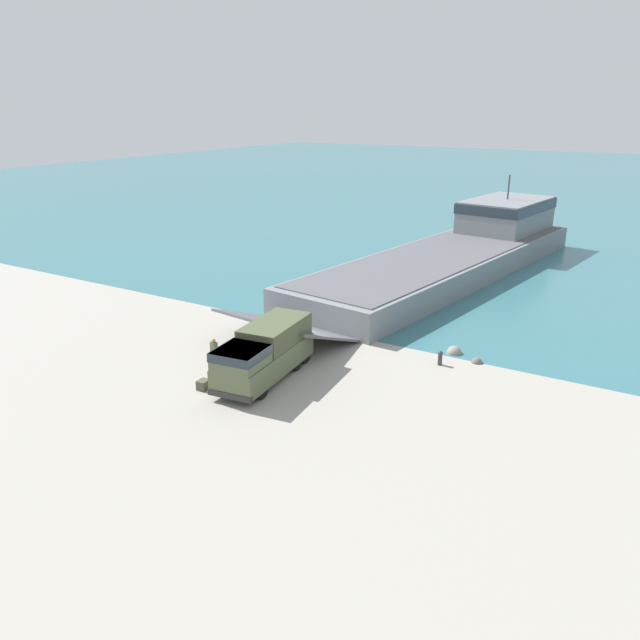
{
  "coord_description": "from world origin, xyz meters",
  "views": [
    {
      "loc": [
        19.33,
        -29.74,
        14.22
      ],
      "look_at": [
        0.85,
        0.72,
        1.84
      ],
      "focal_mm": 35.0,
      "sensor_mm": 36.0,
      "label": 1
    }
  ],
  "objects_px": {
    "soldier_on_ramp": "(214,351)",
    "cargo_crate": "(203,385)",
    "mooring_bollard": "(440,357)",
    "landing_craft": "(463,248)",
    "military_truck": "(264,352)"
  },
  "relations": [
    {
      "from": "landing_craft",
      "to": "military_truck",
      "type": "xyz_separation_m",
      "value": [
        -1.0,
        -29.21,
        -0.29
      ]
    },
    {
      "from": "military_truck",
      "to": "mooring_bollard",
      "type": "xyz_separation_m",
      "value": [
        7.52,
        6.73,
        -1.07
      ]
    },
    {
      "from": "landing_craft",
      "to": "military_truck",
      "type": "relative_size",
      "value": 5.66
    },
    {
      "from": "mooring_bollard",
      "to": "cargo_crate",
      "type": "height_order",
      "value": "mooring_bollard"
    },
    {
      "from": "mooring_bollard",
      "to": "cargo_crate",
      "type": "distance_m",
      "value": 13.44
    },
    {
      "from": "landing_craft",
      "to": "mooring_bollard",
      "type": "height_order",
      "value": "landing_craft"
    },
    {
      "from": "cargo_crate",
      "to": "soldier_on_ramp",
      "type": "bearing_deg",
      "value": 118.45
    },
    {
      "from": "soldier_on_ramp",
      "to": "cargo_crate",
      "type": "relative_size",
      "value": 2.84
    },
    {
      "from": "landing_craft",
      "to": "soldier_on_ramp",
      "type": "relative_size",
      "value": 24.24
    },
    {
      "from": "soldier_on_ramp",
      "to": "cargo_crate",
      "type": "distance_m",
      "value": 3.0
    },
    {
      "from": "landing_craft",
      "to": "military_truck",
      "type": "distance_m",
      "value": 29.23
    },
    {
      "from": "soldier_on_ramp",
      "to": "cargo_crate",
      "type": "bearing_deg",
      "value": 42.17
    },
    {
      "from": "mooring_bollard",
      "to": "cargo_crate",
      "type": "xyz_separation_m",
      "value": [
        -9.46,
        -9.54,
        -0.21
      ]
    },
    {
      "from": "landing_craft",
      "to": "soldier_on_ramp",
      "type": "bearing_deg",
      "value": -90.85
    },
    {
      "from": "soldier_on_ramp",
      "to": "mooring_bollard",
      "type": "distance_m",
      "value": 12.91
    }
  ]
}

